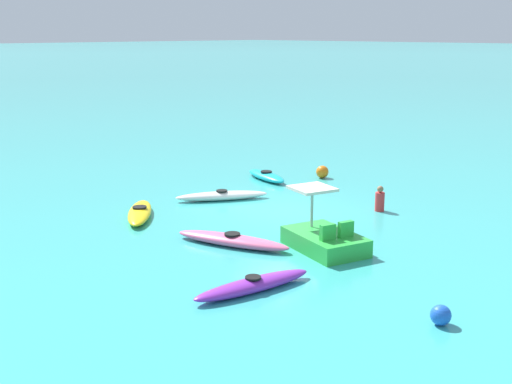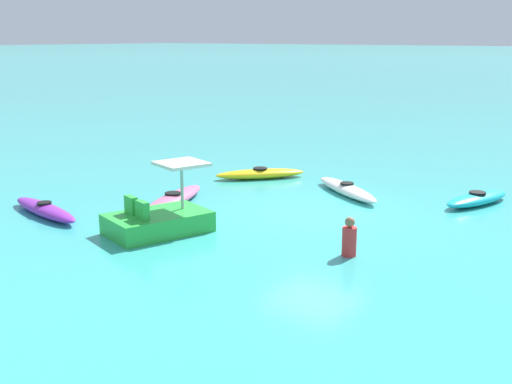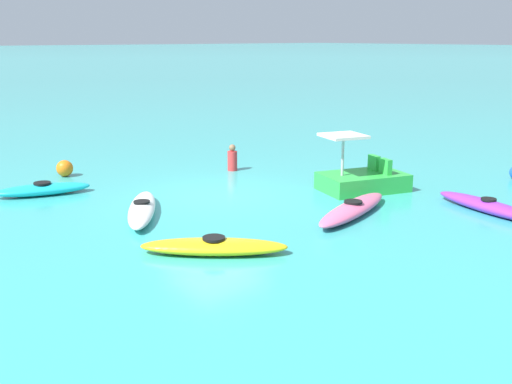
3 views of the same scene
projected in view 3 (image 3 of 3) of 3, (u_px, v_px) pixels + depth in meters
The scene contains 9 objects.
ground_plane at pixel (215, 196), 17.27m from camera, with size 600.00×600.00×0.00m, color #38ADA8.
kayak_yellow at pixel (214, 246), 12.61m from camera, with size 2.79×2.52×0.37m.
kayak_pink at pixel (353, 209), 15.36m from camera, with size 3.60×1.83×0.37m.
kayak_cyan at pixel (43, 189), 17.32m from camera, with size 2.71×1.43×0.37m.
kayak_purple at pixel (488, 206), 15.60m from camera, with size 1.16×3.30×0.37m.
kayak_white at pixel (142, 209), 15.36m from camera, with size 2.37×3.19×0.37m.
pedal_boat_green at pixel (362, 179), 17.80m from camera, with size 2.73×2.13×1.68m.
buoy_orange at pixel (65, 168), 19.60m from camera, with size 0.53×0.53×0.53m, color orange.
person_near_shore at pixel (232, 159), 20.44m from camera, with size 0.37×0.37×0.88m.
Camera 3 is at (9.65, 13.70, 4.34)m, focal length 43.19 mm.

